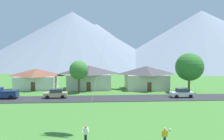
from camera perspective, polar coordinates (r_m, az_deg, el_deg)
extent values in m
cube|color=#2D2D33|center=(40.57, -3.87, -7.39)|extent=(160.00, 6.03, 0.08)
cone|color=gray|center=(150.37, 21.98, 7.44)|extent=(119.84, 119.84, 35.34)
cone|color=gray|center=(150.87, -10.20, 7.84)|extent=(122.43, 122.43, 36.30)
cone|color=#8E939E|center=(184.66, -4.11, 6.74)|extent=(95.07, 95.07, 33.38)
cone|color=slate|center=(188.34, -15.21, 5.82)|extent=(96.06, 96.06, 28.52)
cube|color=beige|center=(52.15, 8.80, -2.98)|extent=(9.31, 6.79, 3.47)
pyramid|color=#474247|center=(51.89, 8.83, -0.02)|extent=(10.06, 7.33, 1.91)
cube|color=brown|center=(48.95, 9.67, -4.32)|extent=(0.90, 0.06, 2.00)
cube|color=beige|center=(51.99, -5.93, -2.94)|extent=(9.87, 6.37, 3.53)
pyramid|color=#474247|center=(51.72, -5.95, 0.07)|extent=(10.66, 6.88, 1.94)
cube|color=brown|center=(48.91, -6.06, -4.29)|extent=(0.90, 0.06, 2.00)
cube|color=silver|center=(54.45, -18.92, -3.06)|extent=(8.91, 6.05, 3.08)
pyramid|color=brown|center=(54.22, -18.97, -0.56)|extent=(9.62, 6.54, 1.69)
cube|color=brown|center=(51.61, -19.78, -4.07)|extent=(0.90, 0.06, 2.00)
cylinder|color=brown|center=(49.90, 19.30, -3.63)|extent=(0.44, 0.44, 3.21)
sphere|color=#33752D|center=(49.55, 19.41, 0.76)|extent=(5.93, 5.93, 5.93)
cylinder|color=brown|center=(47.09, -8.55, -3.83)|extent=(0.44, 0.44, 3.32)
sphere|color=#3D7F33|center=(46.76, -8.59, 0.00)|extent=(3.97, 3.97, 3.97)
cube|color=tan|center=(42.18, -14.37, -6.18)|extent=(4.27, 1.96, 0.80)
cube|color=#2D3847|center=(42.04, -14.19, -5.19)|extent=(2.26, 1.67, 0.68)
cylinder|color=black|center=(41.56, -16.40, -6.77)|extent=(0.65, 0.26, 0.64)
cylinder|color=black|center=(43.34, -15.97, -6.31)|extent=(0.65, 0.26, 0.64)
cylinder|color=black|center=(41.16, -12.68, -6.80)|extent=(0.65, 0.26, 0.64)
cylinder|color=black|center=(42.96, -12.39, -6.34)|extent=(0.65, 0.26, 0.64)
cube|color=white|center=(43.51, 17.61, -5.93)|extent=(4.24, 1.90, 0.80)
cube|color=#2D3847|center=(43.45, 17.81, -4.96)|extent=(2.24, 1.64, 0.68)
cylinder|color=black|center=(42.21, 16.38, -6.60)|extent=(0.65, 0.26, 0.64)
cylinder|color=black|center=(43.90, 15.50, -6.17)|extent=(0.65, 0.26, 0.64)
cylinder|color=black|center=(43.27, 19.73, -6.41)|extent=(0.65, 0.26, 0.64)
cylinder|color=black|center=(44.92, 18.74, -6.01)|extent=(0.65, 0.26, 0.64)
cube|color=navy|center=(44.78, -26.40, -5.79)|extent=(5.28, 2.21, 0.84)
cube|color=navy|center=(44.30, -25.02, -5.07)|extent=(2.78, 2.07, 0.36)
cylinder|color=black|center=(43.32, -24.73, -6.46)|extent=(0.77, 0.31, 0.76)
cylinder|color=black|center=(45.23, -23.91, -6.00)|extent=(0.77, 0.31, 0.76)
cylinder|color=black|center=(21.00, -6.84, -17.36)|extent=(0.24, 0.24, 0.88)
cube|color=white|center=(20.74, -6.86, -15.48)|extent=(0.36, 0.22, 0.58)
sphere|color=#9E7051|center=(20.61, -6.87, -14.43)|extent=(0.21, 0.21, 0.21)
cylinder|color=white|center=(20.76, -7.48, -15.06)|extent=(0.18, 0.55, 0.37)
cylinder|color=white|center=(20.74, -6.23, -15.07)|extent=(0.18, 0.55, 0.37)
cylinder|color=silver|center=(21.79, -1.94, 6.74)|extent=(3.65, 4.50, 15.14)
cube|color=yellow|center=(20.71, 13.50, -15.60)|extent=(0.36, 0.22, 0.58)
sphere|color=beige|center=(20.58, 13.52, -14.55)|extent=(0.21, 0.21, 0.21)
cylinder|color=yellow|center=(20.67, 12.90, -15.78)|extent=(0.12, 0.18, 0.59)
cylinder|color=yellow|center=(20.79, 14.10, -15.67)|extent=(0.12, 0.18, 0.59)
sphere|color=white|center=(24.97, 14.81, -14.71)|extent=(0.24, 0.24, 0.24)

